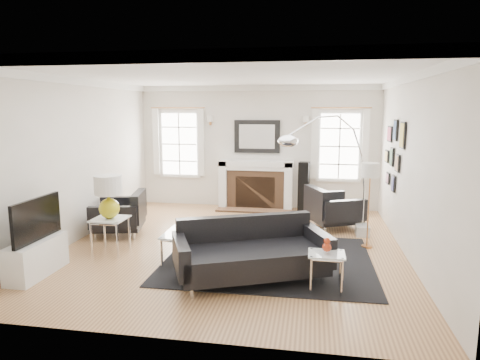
% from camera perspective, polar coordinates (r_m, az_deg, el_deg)
% --- Properties ---
extents(floor, '(6.00, 6.00, 0.00)m').
position_cam_1_polar(floor, '(7.27, -0.87, -8.79)').
color(floor, '#8F5E3C').
rests_on(floor, ground).
extents(back_wall, '(5.50, 0.04, 2.80)m').
position_cam_1_polar(back_wall, '(9.91, 2.31, 4.39)').
color(back_wall, silver).
rests_on(back_wall, floor).
extents(front_wall, '(5.50, 0.04, 2.80)m').
position_cam_1_polar(front_wall, '(4.09, -8.67, -3.05)').
color(front_wall, silver).
rests_on(front_wall, floor).
extents(left_wall, '(0.04, 6.00, 2.80)m').
position_cam_1_polar(left_wall, '(7.94, -20.83, 2.51)').
color(left_wall, silver).
rests_on(left_wall, floor).
extents(right_wall, '(0.04, 6.00, 2.80)m').
position_cam_1_polar(right_wall, '(7.00, 21.83, 1.59)').
color(right_wall, silver).
rests_on(right_wall, floor).
extents(ceiling, '(5.50, 6.00, 0.02)m').
position_cam_1_polar(ceiling, '(6.92, -0.93, 13.80)').
color(ceiling, white).
rests_on(ceiling, back_wall).
extents(crown_molding, '(5.50, 6.00, 0.12)m').
position_cam_1_polar(crown_molding, '(6.92, -0.93, 13.31)').
color(crown_molding, white).
rests_on(crown_molding, back_wall).
extents(fireplace, '(1.70, 0.69, 1.11)m').
position_cam_1_polar(fireplace, '(9.81, 2.12, -0.71)').
color(fireplace, white).
rests_on(fireplace, floor).
extents(mantel_mirror, '(1.05, 0.07, 0.75)m').
position_cam_1_polar(mantel_mirror, '(9.84, 2.28, 5.82)').
color(mantel_mirror, black).
rests_on(mantel_mirror, back_wall).
extents(window_left, '(1.24, 0.15, 1.62)m').
position_cam_1_polar(window_left, '(10.25, -8.07, 4.81)').
color(window_left, white).
rests_on(window_left, back_wall).
extents(window_right, '(1.24, 0.15, 1.62)m').
position_cam_1_polar(window_right, '(9.78, 13.11, 4.43)').
color(window_right, white).
rests_on(window_right, back_wall).
extents(gallery_wall, '(0.04, 1.73, 1.29)m').
position_cam_1_polar(gallery_wall, '(8.24, 19.82, 3.73)').
color(gallery_wall, black).
rests_on(gallery_wall, right_wall).
extents(tv_unit, '(0.35, 1.00, 1.09)m').
position_cam_1_polar(tv_unit, '(6.59, -25.48, -8.68)').
color(tv_unit, white).
rests_on(tv_unit, floor).
extents(area_rug, '(3.12, 2.61, 0.01)m').
position_cam_1_polar(area_rug, '(6.65, 3.78, -10.53)').
color(area_rug, black).
rests_on(area_rug, floor).
extents(sofa, '(2.22, 1.64, 0.66)m').
position_cam_1_polar(sofa, '(5.85, 1.39, -9.69)').
color(sofa, black).
rests_on(sofa, floor).
extents(armchair_left, '(1.05, 1.12, 0.65)m').
position_cam_1_polar(armchair_left, '(8.12, -15.46, -4.52)').
color(armchair_left, black).
rests_on(armchair_left, floor).
extents(armchair_right, '(1.18, 1.24, 0.66)m').
position_cam_1_polar(armchair_right, '(8.44, 12.04, -3.82)').
color(armchair_right, black).
rests_on(armchair_right, floor).
extents(coffee_table, '(1.00, 1.00, 0.45)m').
position_cam_1_polar(coffee_table, '(6.60, -5.30, -6.98)').
color(coffee_table, silver).
rests_on(coffee_table, floor).
extents(side_table_left, '(0.51, 0.51, 0.57)m').
position_cam_1_polar(side_table_left, '(7.13, -16.93, -5.73)').
color(side_table_left, silver).
rests_on(side_table_left, floor).
extents(nesting_table, '(0.45, 0.38, 0.50)m').
position_cam_1_polar(nesting_table, '(5.55, 11.43, -10.65)').
color(nesting_table, silver).
rests_on(nesting_table, floor).
extents(gourd_lamp, '(0.43, 0.43, 0.69)m').
position_cam_1_polar(gourd_lamp, '(7.02, -17.13, -1.77)').
color(gourd_lamp, gold).
rests_on(gourd_lamp, side_table_left).
extents(orange_vase, '(0.11, 0.11, 0.18)m').
position_cam_1_polar(orange_vase, '(5.48, 11.50, -8.56)').
color(orange_vase, '#BA3617').
rests_on(orange_vase, nesting_table).
extents(arc_floor_lamp, '(1.59, 1.47, 2.25)m').
position_cam_1_polar(arc_floor_lamp, '(7.32, 11.73, 0.96)').
color(arc_floor_lamp, silver).
rests_on(arc_floor_lamp, floor).
extents(stick_floor_lamp, '(0.29, 0.29, 1.42)m').
position_cam_1_polar(stick_floor_lamp, '(7.23, 16.98, 0.71)').
color(stick_floor_lamp, '#BD7B41').
rests_on(stick_floor_lamp, floor).
extents(speaker_tower, '(0.26, 0.26, 1.12)m').
position_cam_1_polar(speaker_tower, '(9.59, 8.49, -0.95)').
color(speaker_tower, black).
rests_on(speaker_tower, floor).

